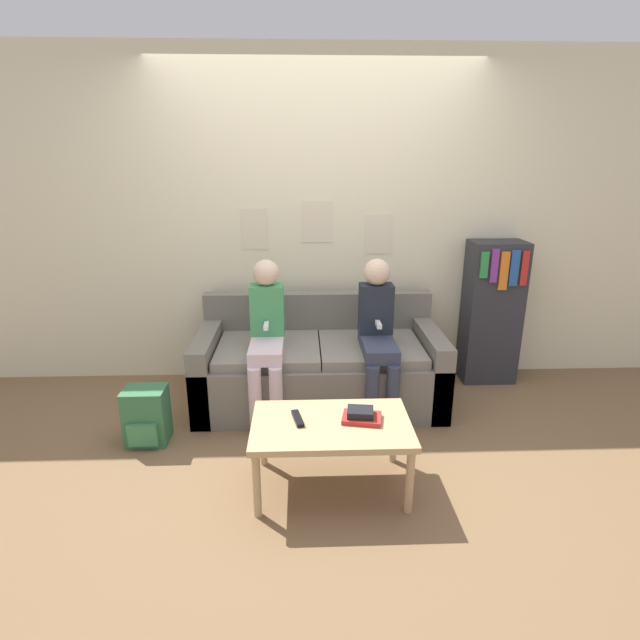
# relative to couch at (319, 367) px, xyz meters

# --- Properties ---
(ground_plane) EXTENTS (10.00, 10.00, 0.00)m
(ground_plane) POSITION_rel_couch_xyz_m (0.00, -0.54, -0.27)
(ground_plane) COLOR brown
(wall_back) EXTENTS (8.00, 0.06, 2.60)m
(wall_back) POSITION_rel_couch_xyz_m (0.00, 0.53, 1.03)
(wall_back) COLOR beige
(wall_back) RESTS_ON ground_plane
(couch) EXTENTS (1.81, 0.86, 0.77)m
(couch) POSITION_rel_couch_xyz_m (0.00, 0.00, 0.00)
(couch) COLOR #6B665B
(couch) RESTS_ON ground_plane
(coffee_table) EXTENTS (0.88, 0.55, 0.41)m
(coffee_table) POSITION_rel_couch_xyz_m (0.03, -1.09, 0.09)
(coffee_table) COLOR tan
(coffee_table) RESTS_ON ground_plane
(person_left) EXTENTS (0.24, 0.58, 1.12)m
(person_left) POSITION_rel_couch_xyz_m (-0.38, -0.19, 0.36)
(person_left) COLOR silver
(person_left) RESTS_ON ground_plane
(person_right) EXTENTS (0.24, 0.58, 1.12)m
(person_right) POSITION_rel_couch_xyz_m (0.41, -0.19, 0.36)
(person_right) COLOR #33384C
(person_right) RESTS_ON ground_plane
(tv_remote) EXTENTS (0.07, 0.17, 0.02)m
(tv_remote) POSITION_rel_couch_xyz_m (-0.16, -1.05, 0.15)
(tv_remote) COLOR black
(tv_remote) RESTS_ON coffee_table
(book_stack) EXTENTS (0.24, 0.19, 0.07)m
(book_stack) POSITION_rel_couch_xyz_m (0.19, -1.07, 0.16)
(book_stack) COLOR red
(book_stack) RESTS_ON coffee_table
(bookshelf) EXTENTS (0.43, 0.31, 1.17)m
(bookshelf) POSITION_rel_couch_xyz_m (1.42, 0.33, 0.32)
(bookshelf) COLOR #2D2D33
(bookshelf) RESTS_ON ground_plane
(backpack) EXTENTS (0.27, 0.24, 0.38)m
(backpack) POSITION_rel_couch_xyz_m (-1.15, -0.57, -0.09)
(backpack) COLOR #336B42
(backpack) RESTS_ON ground_plane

